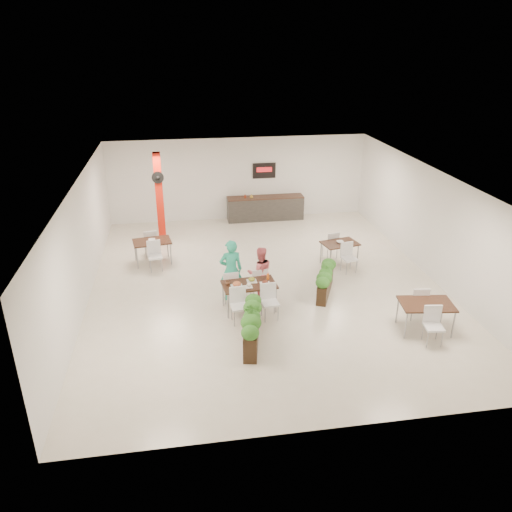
# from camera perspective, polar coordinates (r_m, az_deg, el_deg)

# --- Properties ---
(ground) EXTENTS (12.00, 12.00, 0.00)m
(ground) POSITION_cam_1_polar(r_m,az_deg,el_deg) (14.68, 1.08, -3.27)
(ground) COLOR beige
(ground) RESTS_ON ground
(room_shell) EXTENTS (10.10, 12.10, 3.22)m
(room_shell) POSITION_cam_1_polar(r_m,az_deg,el_deg) (13.88, 1.14, 4.13)
(room_shell) COLOR white
(room_shell) RESTS_ON ground
(red_column) EXTENTS (0.40, 0.41, 3.20)m
(red_column) POSITION_cam_1_polar(r_m,az_deg,el_deg) (17.41, -10.95, 6.53)
(red_column) COLOR red
(red_column) RESTS_ON ground
(service_counter) EXTENTS (3.00, 0.64, 2.20)m
(service_counter) POSITION_cam_1_polar(r_m,az_deg,el_deg) (19.81, 1.06, 5.56)
(service_counter) COLOR #2A2825
(service_counter) RESTS_ON ground
(main_table) EXTENTS (1.47, 1.72, 0.92)m
(main_table) POSITION_cam_1_polar(r_m,az_deg,el_deg) (13.10, -0.82, -3.66)
(main_table) COLOR black
(main_table) RESTS_ON ground
(diner_man) EXTENTS (0.67, 0.47, 1.74)m
(diner_man) POSITION_cam_1_polar(r_m,az_deg,el_deg) (13.53, -2.87, -1.63)
(diner_man) COLOR teal
(diner_man) RESTS_ON ground
(diner_woman) EXTENTS (0.77, 0.62, 1.48)m
(diner_woman) POSITION_cam_1_polar(r_m,az_deg,el_deg) (13.69, 0.47, -1.90)
(diner_woman) COLOR #EA6870
(diner_woman) RESTS_ON ground
(planter_left) EXTENTS (0.71, 1.92, 1.02)m
(planter_left) POSITION_cam_1_polar(r_m,az_deg,el_deg) (11.81, -0.48, -7.63)
(planter_left) COLOR black
(planter_left) RESTS_ON ground
(planter_right) EXTENTS (0.93, 1.59, 0.88)m
(planter_right) POSITION_cam_1_polar(r_m,az_deg,el_deg) (14.11, 7.95, -2.51)
(planter_right) COLOR black
(planter_right) RESTS_ON ground
(side_table_a) EXTENTS (1.28, 1.67, 0.92)m
(side_table_a) POSITION_cam_1_polar(r_m,az_deg,el_deg) (16.18, -11.78, 1.31)
(side_table_a) COLOR black
(side_table_a) RESTS_ON ground
(side_table_b) EXTENTS (1.23, 1.67, 0.92)m
(side_table_b) POSITION_cam_1_polar(r_m,az_deg,el_deg) (15.92, 9.54, 1.08)
(side_table_b) COLOR black
(side_table_b) RESTS_ON ground
(side_table_c) EXTENTS (1.37, 1.66, 0.92)m
(side_table_c) POSITION_cam_1_polar(r_m,az_deg,el_deg) (12.88, 18.87, -5.59)
(side_table_c) COLOR black
(side_table_c) RESTS_ON ground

